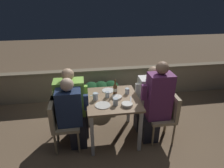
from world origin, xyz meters
TOP-DOWN VIEW (x-y plane):
  - ground_plane at (0.00, 0.00)m, footprint 16.00×16.00m
  - parapet_wall at (0.00, 1.45)m, footprint 9.00×0.18m
  - dining_table at (0.00, 0.00)m, footprint 0.82×0.87m
  - planter_hedge at (-0.08, 0.98)m, footprint 0.75×0.47m
  - chair_left_near at (-0.82, -0.13)m, footprint 0.41×0.40m
  - person_navy_jumper at (-0.63, -0.13)m, footprint 0.47×0.26m
  - chair_left_far at (-0.82, 0.13)m, footprint 0.41×0.40m
  - person_green_blouse at (-0.63, 0.13)m, footprint 0.52×0.26m
  - chair_right_near at (0.85, -0.16)m, footprint 0.41×0.40m
  - person_purple_stripe at (0.67, -0.16)m, footprint 0.47×0.26m
  - chair_right_far at (0.84, 0.14)m, footprint 0.41×0.40m
  - person_white_polo at (0.65, 0.14)m, footprint 0.51×0.26m
  - beer_bottle at (0.06, 0.13)m, footprint 0.07×0.07m
  - plate_0 at (-0.18, -0.19)m, footprint 0.23×0.23m
  - plate_1 at (-0.03, 0.27)m, footprint 0.21×0.21m
  - bowl_0 at (0.18, -0.25)m, footprint 0.16×0.16m
  - bowl_1 at (0.07, -0.00)m, footprint 0.16×0.16m
  - glass_cup_0 at (-0.08, 0.05)m, footprint 0.07×0.07m
  - glass_cup_1 at (0.26, 0.12)m, footprint 0.07×0.07m
  - glass_cup_2 at (-0.27, -0.00)m, footprint 0.08×0.08m
  - glass_cup_3 at (0.01, -0.20)m, footprint 0.08×0.08m
  - fork_0 at (-0.27, 0.16)m, footprint 0.16×0.09m
  - fork_1 at (0.27, -0.08)m, footprint 0.06×0.17m
  - potted_plant at (1.01, 0.88)m, footprint 0.31×0.31m

SIDE VIEW (x-z plane):
  - ground_plane at x=0.00m, z-range 0.00..0.00m
  - planter_hedge at x=-0.08m, z-range 0.04..0.62m
  - parapet_wall at x=0.00m, z-range 0.01..0.70m
  - potted_plant at x=1.01m, z-range 0.08..0.83m
  - chair_left_near at x=-0.82m, z-range 0.09..0.91m
  - chair_left_far at x=-0.82m, z-range 0.09..0.91m
  - chair_right_near at x=0.85m, z-range 0.09..0.91m
  - chair_right_far at x=0.84m, z-range 0.09..0.91m
  - person_white_polo at x=0.65m, z-range 0.00..1.18m
  - person_navy_jumper at x=-0.63m, z-range 0.00..1.19m
  - person_green_blouse at x=-0.63m, z-range 0.00..1.22m
  - dining_table at x=0.00m, z-range 0.26..1.01m
  - person_purple_stripe at x=0.67m, z-range 0.01..1.37m
  - fork_0 at x=-0.27m, z-range 0.74..0.75m
  - fork_1 at x=0.27m, z-range 0.74..0.75m
  - plate_0 at x=-0.18m, z-range 0.74..0.75m
  - plate_1 at x=-0.03m, z-range 0.74..0.75m
  - bowl_1 at x=0.07m, z-range 0.74..0.78m
  - bowl_0 at x=0.18m, z-range 0.75..0.79m
  - glass_cup_0 at x=-0.08m, z-range 0.74..0.84m
  - glass_cup_1 at x=0.26m, z-range 0.74..0.84m
  - glass_cup_3 at x=0.01m, z-range 0.74..0.85m
  - glass_cup_2 at x=-0.27m, z-range 0.74..0.86m
  - beer_bottle at x=0.06m, z-range 0.71..0.97m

